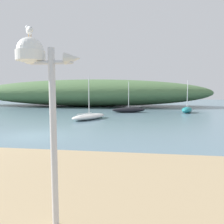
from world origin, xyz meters
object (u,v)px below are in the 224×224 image
(seagull_on_radar, at_px, (29,30))
(sailboat_far_left, at_px, (89,116))
(sailboat_outer_mooring, at_px, (187,110))
(mast_structure, at_px, (39,73))
(sailboat_mid_channel, at_px, (129,110))

(seagull_on_radar, height_order, sailboat_far_left, sailboat_far_left)
(seagull_on_radar, bearing_deg, sailboat_far_left, 100.45)
(sailboat_outer_mooring, xyz_separation_m, sailboat_far_left, (-10.75, -7.86, -0.10))
(seagull_on_radar, bearing_deg, sailboat_outer_mooring, 72.29)
(sailboat_far_left, bearing_deg, mast_structure, -79.04)
(mast_structure, height_order, seagull_on_radar, seagull_on_radar)
(seagull_on_radar, relative_size, sailboat_far_left, 0.06)
(sailboat_outer_mooring, distance_m, sailboat_far_left, 13.32)
(sailboat_mid_channel, bearing_deg, sailboat_far_left, -115.29)
(sailboat_mid_channel, bearing_deg, seagull_on_radar, -90.93)
(seagull_on_radar, bearing_deg, mast_structure, -4.66)
(mast_structure, distance_m, seagull_on_radar, 0.77)
(mast_structure, bearing_deg, seagull_on_radar, 175.34)
(sailboat_far_left, bearing_deg, sailboat_outer_mooring, 36.17)
(seagull_on_radar, height_order, sailboat_mid_channel, same)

